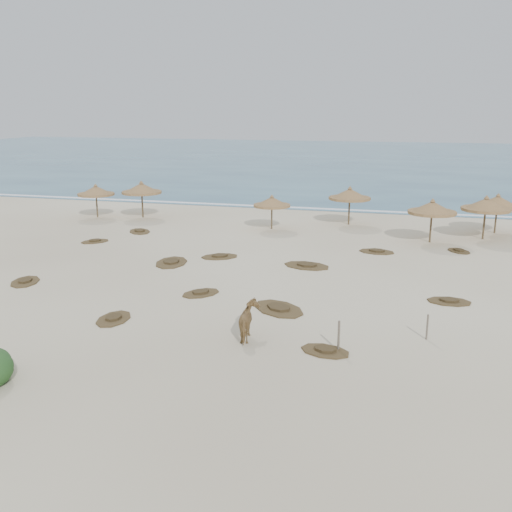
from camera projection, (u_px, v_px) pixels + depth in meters
The scene contains 26 objects.
ground at pixel (256, 318), 22.86m from camera, with size 160.00×160.00×0.00m, color beige.
ocean at pixel (373, 159), 93.01m from camera, with size 200.00×100.00×0.01m, color navy.
foam_line at pixel (336, 210), 47.18m from camera, with size 70.00×0.60×0.01m, color white.
palapa_0 at pixel (96, 191), 43.47m from camera, with size 3.27×3.27×2.59m.
palapa_1 at pixel (142, 189), 43.34m from camera, with size 3.41×3.41×2.83m.
palapa_2 at pixel (272, 202), 39.22m from camera, with size 3.12×3.12×2.41m.
palapa_3 at pixel (350, 195), 40.65m from camera, with size 3.81×3.81×2.80m.
palapa_4 at pixel (432, 208), 35.23m from camera, with size 3.21×3.21×2.78m.
palapa_5 at pixel (486, 205), 36.05m from camera, with size 3.13×3.13×2.85m.
palapa_6 at pixel (498, 202), 37.86m from camera, with size 3.32×3.32×2.71m.
horse at pixel (249, 321), 20.67m from camera, with size 0.73×1.61×1.36m, color #9A7946.
fence_post_near at pixel (339, 336), 19.69m from camera, with size 0.08×0.08×1.10m, color #6F6253.
fence_post_far at pixel (427, 327), 20.68m from camera, with size 0.07×0.07×0.96m, color #6F6253.
scrub_0 at pixel (25, 281), 27.55m from camera, with size 1.89×2.31×0.16m.
scrub_1 at pixel (171, 262), 30.96m from camera, with size 2.03×2.77×0.16m.
scrub_2 at pixel (201, 293), 25.85m from camera, with size 2.07×2.17×0.16m.
scrub_3 at pixel (307, 265), 30.34m from camera, with size 2.79×2.11×0.16m.
scrub_4 at pixel (449, 301), 24.75m from camera, with size 1.91×1.26×0.16m.
scrub_6 at pixel (140, 231), 38.71m from camera, with size 2.32×2.47×0.16m.
scrub_7 at pixel (377, 251), 33.30m from camera, with size 2.19×1.55×0.16m.
scrub_8 at pixel (95, 241), 35.84m from camera, with size 2.02×2.05×0.16m.
scrub_9 at pixel (279, 308), 23.85m from camera, with size 3.04×2.92×0.16m.
scrub_10 at pixel (459, 251), 33.43m from camera, with size 1.74×1.87×0.16m.
scrub_11 at pixel (114, 318), 22.71m from camera, with size 1.31×1.95×0.16m.
scrub_12 at pixel (325, 351), 19.72m from camera, with size 1.98×1.52×0.16m.
scrub_13 at pixel (220, 256), 32.19m from camera, with size 2.50×2.23×0.16m.
Camera 1 is at (5.49, -20.77, 8.21)m, focal length 40.00 mm.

